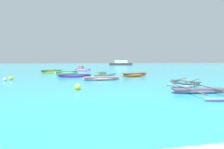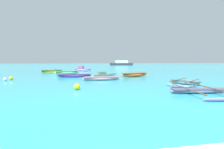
{
  "view_description": "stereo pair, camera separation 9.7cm",
  "coord_description": "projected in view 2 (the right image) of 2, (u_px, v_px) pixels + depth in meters",
  "views": [
    {
      "loc": [
        -0.64,
        -1.79,
        1.97
      ],
      "look_at": [
        2.36,
        16.78,
        0.25
      ],
      "focal_mm": 24.0,
      "sensor_mm": 36.0,
      "label": 1
    },
    {
      "loc": [
        -0.54,
        -1.8,
        1.97
      ],
      "look_at": [
        2.36,
        16.78,
        0.25
      ],
      "focal_mm": 24.0,
      "sensor_mm": 36.0,
      "label": 2
    }
  ],
  "objects": [
    {
      "name": "moored_boat_8",
      "position": [
        104.0,
        75.0,
        19.23
      ],
      "size": [
        3.64,
        2.9,
        0.61
      ],
      "rotation": [
        0.0,
        0.0,
        0.64
      ],
      "color": "#A2CD99",
      "rests_on": "ground_plane"
    },
    {
      "name": "moored_boat_6",
      "position": [
        134.0,
        75.0,
        18.51
      ],
      "size": [
        3.63,
        1.55,
        0.49
      ],
      "rotation": [
        0.0,
        0.0,
        0.24
      ],
      "color": "#CC6123",
      "rests_on": "ground_plane"
    },
    {
      "name": "mooring_buoy_1",
      "position": [
        77.0,
        87.0,
        10.22
      ],
      "size": [
        0.41,
        0.41,
        0.41
      ],
      "color": "yellow",
      "rests_on": "ground_plane"
    },
    {
      "name": "moored_boat_1",
      "position": [
        52.0,
        71.0,
        25.63
      ],
      "size": [
        3.96,
        4.69,
        0.48
      ],
      "rotation": [
        0.0,
        0.0,
        0.39
      ],
      "color": "olive",
      "rests_on": "ground_plane"
    },
    {
      "name": "distant_ferry",
      "position": [
        121.0,
        63.0,
        66.52
      ],
      "size": [
        10.09,
        2.22,
        2.22
      ],
      "color": "#2D333D",
      "rests_on": "ground_plane"
    },
    {
      "name": "moored_boat_7",
      "position": [
        185.0,
        82.0,
        12.51
      ],
      "size": [
        3.94,
        3.52,
        0.4
      ],
      "rotation": [
        0.0,
        0.0,
        -0.95
      ],
      "color": "#688E9A",
      "rests_on": "ground_plane"
    },
    {
      "name": "mooring_buoy_0",
      "position": [
        11.0,
        78.0,
        15.41
      ],
      "size": [
        0.38,
        0.38,
        0.38
      ],
      "color": "yellow",
      "rests_on": "ground_plane"
    },
    {
      "name": "moored_boat_2",
      "position": [
        199.0,
        91.0,
        9.12
      ],
      "size": [
        3.6,
        4.11,
        0.34
      ],
      "rotation": [
        0.0,
        0.0,
        -0.1
      ],
      "color": "slate",
      "rests_on": "ground_plane"
    },
    {
      "name": "mooring_buoy_2",
      "position": [
        5.0,
        79.0,
        14.76
      ],
      "size": [
        0.33,
        0.33,
        0.33
      ],
      "color": "white",
      "rests_on": "ground_plane"
    },
    {
      "name": "moored_boat_5",
      "position": [
        101.0,
        78.0,
        15.32
      ],
      "size": [
        3.87,
        0.79,
        0.35
      ],
      "rotation": [
        0.0,
        0.0,
        -0.0
      ],
      "color": "#D69AB5",
      "rests_on": "ground_plane"
    },
    {
      "name": "moored_boat_3",
      "position": [
        67.0,
        72.0,
        22.12
      ],
      "size": [
        3.62,
        1.99,
        0.49
      ],
      "rotation": [
        0.0,
        0.0,
        0.35
      ],
      "color": "#7EDE9C",
      "rests_on": "ground_plane"
    },
    {
      "name": "moored_boat_0",
      "position": [
        83.0,
        69.0,
        28.83
      ],
      "size": [
        3.55,
        2.52,
        1.0
      ],
      "rotation": [
        0.0,
        0.0,
        -0.57
      ],
      "color": "#E189D4",
      "rests_on": "ground_plane"
    },
    {
      "name": "moored_boat_4",
      "position": [
        75.0,
        75.0,
        18.08
      ],
      "size": [
        4.12,
        0.95,
        0.36
      ],
      "rotation": [
        0.0,
        0.0,
        0.09
      ],
      "color": "#5D3BA8",
      "rests_on": "ground_plane"
    }
  ]
}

